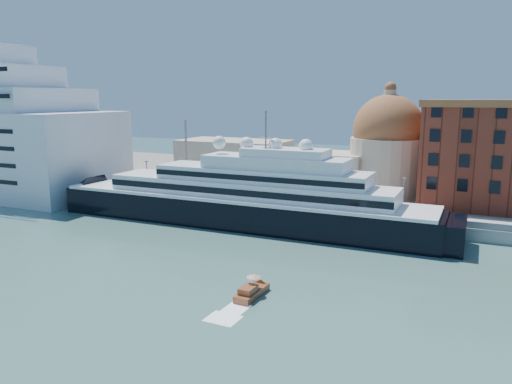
% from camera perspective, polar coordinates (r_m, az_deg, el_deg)
% --- Properties ---
extents(ground, '(400.00, 400.00, 0.00)m').
position_cam_1_polar(ground, '(83.07, -8.24, -7.39)').
color(ground, '#386259').
rests_on(ground, ground).
extents(quay, '(180.00, 10.00, 2.50)m').
position_cam_1_polar(quay, '(111.79, 1.16, -1.88)').
color(quay, gray).
rests_on(quay, ground).
extents(land, '(260.00, 72.00, 2.00)m').
position_cam_1_polar(land, '(149.69, 7.37, 1.17)').
color(land, slate).
rests_on(land, ground).
extents(quay_fence, '(180.00, 0.10, 1.20)m').
position_cam_1_polar(quay_fence, '(107.37, 0.21, -1.40)').
color(quay_fence, slate).
rests_on(quay_fence, quay).
extents(superyacht, '(90.71, 12.58, 27.11)m').
position_cam_1_polar(superyacht, '(103.06, -3.33, -1.04)').
color(superyacht, black).
rests_on(superyacht, ground).
extents(service_barge, '(14.18, 7.22, 3.05)m').
position_cam_1_polar(service_barge, '(119.91, -16.06, -1.62)').
color(service_barge, white).
rests_on(service_barge, ground).
extents(water_taxi, '(2.41, 6.56, 3.08)m').
position_cam_1_polar(water_taxi, '(66.54, -0.54, -11.30)').
color(water_taxi, brown).
rests_on(water_taxi, ground).
extents(church, '(66.00, 18.00, 25.50)m').
position_cam_1_polar(church, '(130.09, 7.92, 4.13)').
color(church, beige).
rests_on(church, land).
extents(lamp_posts, '(120.80, 2.40, 18.00)m').
position_cam_1_polar(lamp_posts, '(114.26, -5.03, 2.74)').
color(lamp_posts, slate).
rests_on(lamp_posts, quay).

